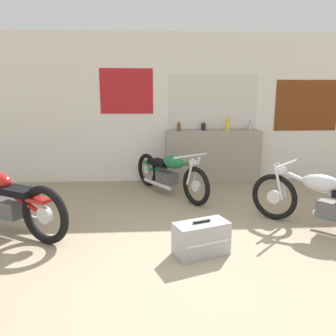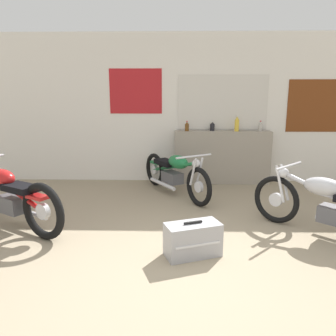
# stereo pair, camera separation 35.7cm
# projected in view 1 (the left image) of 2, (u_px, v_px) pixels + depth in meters

# --- Properties ---
(ground_plane) EXTENTS (24.00, 24.00, 0.00)m
(ground_plane) POSITION_uv_depth(u_px,v_px,m) (202.00, 287.00, 2.90)
(ground_plane) COLOR gray
(wall_back) EXTENTS (10.00, 0.07, 2.80)m
(wall_back) POSITION_uv_depth(u_px,v_px,m) (174.00, 109.00, 6.28)
(wall_back) COLOR silver
(wall_back) RESTS_ON ground_plane
(sill_counter) EXTENTS (1.81, 0.28, 1.00)m
(sill_counter) POSITION_uv_depth(u_px,v_px,m) (213.00, 156.00, 6.34)
(sill_counter) COLOR gray
(sill_counter) RESTS_ON ground_plane
(bottle_leftmost) EXTENTS (0.07, 0.07, 0.19)m
(bottle_leftmost) POSITION_uv_depth(u_px,v_px,m) (179.00, 127.00, 6.13)
(bottle_leftmost) COLOR #5B3814
(bottle_leftmost) RESTS_ON sill_counter
(bottle_left_center) EXTENTS (0.09, 0.09, 0.17)m
(bottle_left_center) POSITION_uv_depth(u_px,v_px,m) (204.00, 126.00, 6.26)
(bottle_left_center) COLOR black
(bottle_left_center) RESTS_ON sill_counter
(bottle_center) EXTENTS (0.08, 0.08, 0.30)m
(bottle_center) POSITION_uv_depth(u_px,v_px,m) (228.00, 124.00, 6.18)
(bottle_center) COLOR gold
(bottle_center) RESTS_ON sill_counter
(bottle_right_center) EXTENTS (0.07, 0.07, 0.19)m
(bottle_right_center) POSITION_uv_depth(u_px,v_px,m) (250.00, 126.00, 6.30)
(bottle_right_center) COLOR #B7B2A8
(bottle_right_center) RESTS_ON sill_counter
(motorcycle_green) EXTENTS (1.14, 1.74, 0.77)m
(motorcycle_green) POSITION_uv_depth(u_px,v_px,m) (169.00, 172.00, 5.53)
(motorcycle_green) COLOR black
(motorcycle_green) RESTS_ON ground_plane
(motorcycle_red) EXTENTS (1.78, 1.09, 0.86)m
(motorcycle_red) POSITION_uv_depth(u_px,v_px,m) (5.00, 201.00, 3.96)
(motorcycle_red) COLOR black
(motorcycle_red) RESTS_ON ground_plane
(motorcycle_silver) EXTENTS (1.48, 1.48, 0.81)m
(motorcycle_silver) POSITION_uv_depth(u_px,v_px,m) (330.00, 201.00, 3.96)
(motorcycle_silver) COLOR black
(motorcycle_silver) RESTS_ON ground_plane
(hard_case_silver) EXTENTS (0.63, 0.46, 0.38)m
(hard_case_silver) POSITION_uv_depth(u_px,v_px,m) (201.00, 238.00, 3.46)
(hard_case_silver) COLOR #9E9EA3
(hard_case_silver) RESTS_ON ground_plane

